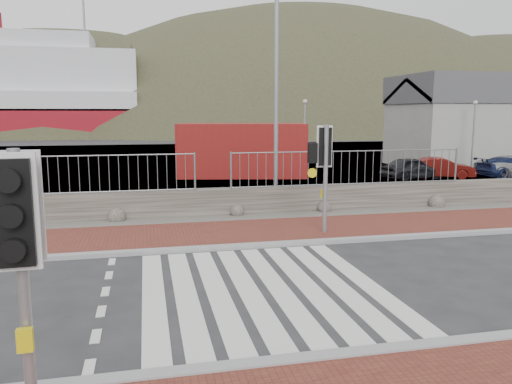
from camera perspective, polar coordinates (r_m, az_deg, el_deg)
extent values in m
plane|color=#28282B|center=(9.95, 0.78, -11.00)|extent=(220.00, 220.00, 0.00)
cube|color=brown|center=(14.17, -3.42, -4.75)|extent=(40.00, 3.00, 0.08)
cube|color=gray|center=(7.29, 6.51, -18.45)|extent=(40.00, 0.25, 0.12)
cube|color=gray|center=(12.74, -2.34, -6.28)|extent=(40.00, 0.25, 0.12)
cube|color=silver|center=(9.71, -11.63, -11.67)|extent=(0.42, 5.60, 0.01)
cube|color=silver|center=(9.73, -8.02, -11.52)|extent=(0.42, 5.60, 0.01)
cube|color=silver|center=(9.79, -4.45, -11.33)|extent=(0.42, 5.60, 0.01)
cube|color=silver|center=(9.89, -0.94, -11.10)|extent=(0.42, 5.60, 0.01)
cube|color=silver|center=(10.02, 2.48, -10.83)|extent=(0.42, 5.60, 0.01)
cube|color=silver|center=(10.18, 5.80, -10.54)|extent=(0.42, 5.60, 0.01)
cube|color=silver|center=(10.38, 9.00, -10.23)|extent=(0.42, 5.60, 0.01)
cube|color=silver|center=(10.60, 12.06, -9.89)|extent=(0.42, 5.60, 0.01)
cube|color=#59544C|center=(16.10, -4.55, -3.13)|extent=(40.00, 1.50, 0.06)
cube|color=#453F38|center=(16.80, -4.95, -1.17)|extent=(40.00, 0.60, 0.90)
cylinder|color=gray|center=(16.51, -21.74, 3.82)|extent=(8.40, 0.04, 0.04)
cylinder|color=gray|center=(16.43, -7.01, 2.27)|extent=(0.07, 0.07, 1.20)
cylinder|color=gray|center=(17.72, 10.66, 4.61)|extent=(8.40, 0.04, 0.04)
cylinder|color=gray|center=(16.59, -2.88, 2.39)|extent=(0.07, 0.07, 1.20)
cylinder|color=gray|center=(19.80, 21.87, 2.82)|extent=(0.07, 0.07, 1.20)
cube|color=#4C4C4F|center=(37.22, -9.17, 3.61)|extent=(120.00, 40.00, 0.50)
cube|color=#3F4C54|center=(72.11, -10.86, 6.11)|extent=(220.00, 50.00, 0.05)
cube|color=silver|center=(78.81, -24.69, 12.24)|extent=(30.00, 12.00, 6.00)
cube|color=silver|center=(79.20, -24.88, 15.12)|extent=(18.00, 10.00, 2.50)
cylinder|color=gray|center=(78.58, -19.07, 18.46)|extent=(0.30, 0.30, 6.00)
cube|color=#9E9E99|center=(36.52, 24.98, 5.94)|extent=(12.00, 6.00, 4.00)
cube|color=#4C4C51|center=(36.53, 25.28, 10.48)|extent=(12.20, 6.20, 1.80)
ellipsoid|color=#2E3721|center=(100.60, -19.57, -5.01)|extent=(106.40, 68.40, 76.00)
ellipsoid|color=#2E3721|center=(106.34, 5.63, -7.13)|extent=(140.00, 90.00, 100.00)
ellipsoid|color=#2E3721|center=(126.13, 25.52, -2.61)|extent=(112.00, 72.00, 80.00)
cylinder|color=gray|center=(5.69, -24.93, -11.04)|extent=(0.12, 0.12, 3.06)
cube|color=gold|center=(5.83, -24.68, -14.59)|extent=(0.16, 0.10, 0.24)
cube|color=black|center=(5.46, -25.58, -1.80)|extent=(0.45, 0.28, 1.15)
sphere|color=#0CE53F|center=(5.52, -25.35, -5.15)|extent=(0.16, 0.16, 0.16)
cylinder|color=gray|center=(14.03, 7.94, 1.31)|extent=(0.12, 0.12, 3.10)
cube|color=gold|center=(14.09, 7.90, -0.25)|extent=(0.16, 0.09, 0.24)
cube|color=black|center=(13.94, 8.02, 5.14)|extent=(0.45, 0.28, 1.16)
sphere|color=#0CE53F|center=(13.96, 7.99, 3.78)|extent=(0.17, 0.17, 0.17)
cube|color=black|center=(13.83, 6.48, 4.45)|extent=(0.25, 0.19, 0.55)
cylinder|color=gray|center=(17.82, 2.33, 12.09)|extent=(0.15, 0.15, 8.74)
cube|color=maroon|center=(27.26, -1.61, 4.82)|extent=(7.29, 4.15, 2.86)
imported|color=black|center=(27.32, 17.38, 2.63)|extent=(3.58, 1.96, 1.15)
imported|color=#560F0C|center=(28.13, 20.37, 2.60)|extent=(3.55, 2.23, 1.10)
imported|color=#151F44|center=(29.80, 27.23, 2.52)|extent=(3.98, 1.81, 1.13)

